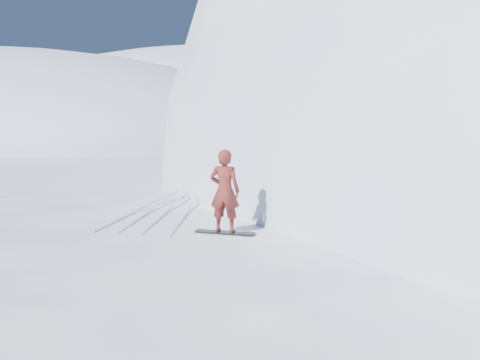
% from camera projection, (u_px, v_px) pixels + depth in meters
% --- Properties ---
extents(near_ridge, '(36.00, 28.00, 4.80)m').
position_uv_depth(near_ridge, '(155.00, 336.00, 12.48)').
color(near_ridge, white).
rests_on(near_ridge, ground).
extents(far_ridge_c, '(140.00, 90.00, 36.00)m').
position_uv_depth(far_ridge_c, '(228.00, 124.00, 125.81)').
color(far_ridge_c, white).
rests_on(far_ridge_c, ground).
extents(wind_bumps, '(16.00, 14.40, 1.00)m').
position_uv_depth(wind_bumps, '(76.00, 341.00, 12.21)').
color(wind_bumps, white).
rests_on(wind_bumps, ground).
extents(snowboard, '(1.44, 0.42, 0.02)m').
position_uv_depth(snowboard, '(225.00, 232.00, 12.40)').
color(snowboard, black).
rests_on(snowboard, near_ridge).
extents(snowboarder, '(0.75, 0.54, 1.93)m').
position_uv_depth(snowboarder, '(225.00, 191.00, 12.26)').
color(snowboarder, maroon).
rests_on(snowboarder, snowboard).
extents(board_tracks, '(2.83, 5.95, 0.04)m').
position_uv_depth(board_tracks, '(163.00, 208.00, 15.12)').
color(board_tracks, silver).
rests_on(board_tracks, ground).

